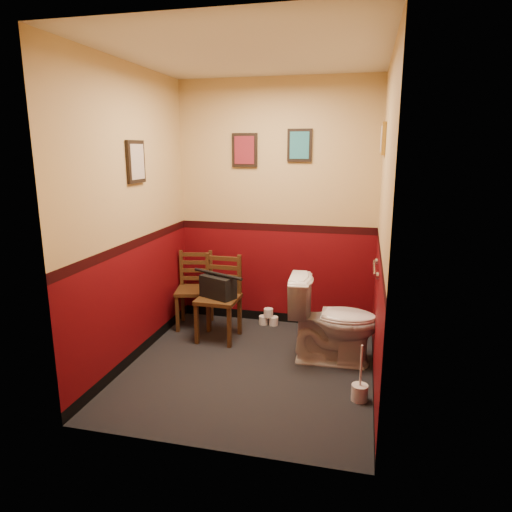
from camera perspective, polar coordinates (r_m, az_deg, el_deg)
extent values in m
cube|color=black|center=(4.32, -0.80, -13.77)|extent=(2.20, 2.40, 0.00)
cube|color=silver|center=(3.92, -0.93, 24.07)|extent=(2.20, 2.40, 0.00)
cube|color=#55060B|center=(5.06, 2.52, 6.27)|extent=(2.20, 0.00, 2.70)
cube|color=#55060B|center=(2.77, -7.00, 0.35)|extent=(2.20, 0.00, 2.70)
cube|color=#55060B|center=(4.30, -15.25, 4.58)|extent=(0.00, 2.40, 2.70)
cube|color=#55060B|center=(3.78, 15.53, 3.42)|extent=(0.00, 2.40, 2.70)
cylinder|color=silver|center=(4.11, 14.60, -1.47)|extent=(0.03, 0.50, 0.03)
cylinder|color=silver|center=(3.87, 14.95, -2.41)|extent=(0.02, 0.06, 0.06)
cylinder|color=silver|center=(4.35, 14.82, -0.67)|extent=(0.02, 0.06, 0.06)
cube|color=black|center=(5.08, -1.43, 13.10)|extent=(0.28, 0.03, 0.36)
cube|color=maroon|center=(5.07, -1.48, 13.09)|extent=(0.22, 0.01, 0.30)
cube|color=black|center=(4.96, 5.48, 13.61)|extent=(0.26, 0.03, 0.34)
cube|color=teal|center=(4.95, 5.45, 13.62)|extent=(0.20, 0.01, 0.28)
cube|color=black|center=(4.34, -14.80, 11.32)|extent=(0.03, 0.30, 0.38)
cube|color=#BEA995|center=(4.33, -14.60, 11.33)|extent=(0.01, 0.24, 0.31)
cube|color=olive|center=(4.33, 15.64, 13.92)|extent=(0.03, 0.34, 0.28)
cube|color=#BEA995|center=(4.33, 15.41, 13.93)|extent=(0.01, 0.28, 0.22)
imported|color=white|center=(4.34, 9.58, -7.99)|extent=(0.84, 0.49, 0.81)
cylinder|color=silver|center=(3.89, 12.82, -16.31)|extent=(0.13, 0.13, 0.13)
cylinder|color=silver|center=(3.79, 12.99, -13.40)|extent=(0.02, 0.02, 0.38)
cube|color=#523318|center=(5.15, -7.70, -4.30)|extent=(0.47, 0.47, 0.04)
cube|color=#523318|center=(5.09, -9.79, -7.09)|extent=(0.04, 0.04, 0.42)
cube|color=#523318|center=(5.40, -9.14, -5.86)|extent=(0.04, 0.04, 0.42)
cube|color=#523318|center=(5.04, -6.00, -7.18)|extent=(0.04, 0.04, 0.42)
cube|color=#523318|center=(5.36, -5.57, -5.92)|extent=(0.04, 0.04, 0.42)
cube|color=#523318|center=(5.29, -9.30, -1.53)|extent=(0.04, 0.04, 0.42)
cube|color=#523318|center=(5.24, -5.67, -1.56)|extent=(0.04, 0.04, 0.42)
cube|color=#523318|center=(5.29, -7.46, -2.77)|extent=(0.32, 0.09, 0.04)
cube|color=#523318|center=(5.26, -7.49, -1.79)|extent=(0.32, 0.09, 0.04)
cube|color=#523318|center=(5.24, -7.52, -0.80)|extent=(0.32, 0.09, 0.04)
cube|color=#523318|center=(5.22, -7.55, 0.19)|extent=(0.32, 0.09, 0.04)
cube|color=#523318|center=(4.78, -4.74, -5.39)|extent=(0.42, 0.42, 0.04)
cube|color=#523318|center=(4.76, -7.44, -8.36)|extent=(0.04, 0.04, 0.44)
cube|color=#523318|center=(5.06, -5.91, -6.96)|extent=(0.04, 0.04, 0.44)
cube|color=#523318|center=(4.64, -3.36, -8.84)|extent=(0.04, 0.04, 0.44)
cube|color=#523318|center=(4.95, -2.06, -7.36)|extent=(0.04, 0.04, 0.44)
cube|color=#523318|center=(4.93, -6.01, -2.13)|extent=(0.04, 0.04, 0.44)
cube|color=#523318|center=(4.82, -2.09, -2.43)|extent=(0.04, 0.04, 0.44)
cube|color=#523318|center=(4.91, -4.05, -3.65)|extent=(0.33, 0.03, 0.04)
cube|color=#523318|center=(4.88, -4.07, -2.55)|extent=(0.33, 0.03, 0.04)
cube|color=#523318|center=(4.85, -4.09, -1.44)|extent=(0.33, 0.03, 0.04)
cube|color=#523318|center=(4.83, -4.11, -0.32)|extent=(0.33, 0.03, 0.04)
cube|color=black|center=(4.73, -4.77, -3.86)|extent=(0.41, 0.32, 0.23)
cylinder|color=black|center=(4.70, -4.81, -2.26)|extent=(0.30, 0.16, 0.03)
cylinder|color=silver|center=(5.28, 0.96, -8.00)|extent=(0.11, 0.11, 0.10)
cylinder|color=silver|center=(5.26, 2.21, -8.10)|extent=(0.11, 0.11, 0.10)
cylinder|color=silver|center=(5.23, 1.57, -7.10)|extent=(0.11, 0.11, 0.10)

